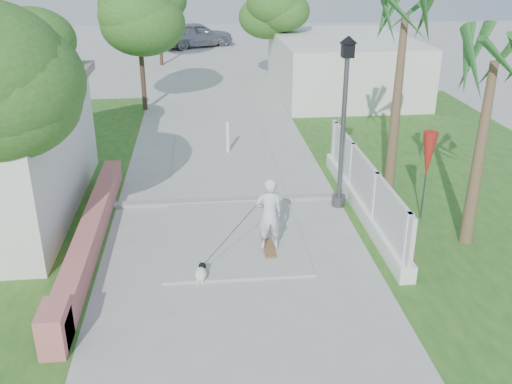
{
  "coord_description": "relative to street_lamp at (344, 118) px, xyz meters",
  "views": [
    {
      "loc": [
        -0.69,
        -8.09,
        6.36
      ],
      "look_at": [
        0.54,
        4.08,
        1.1
      ],
      "focal_mm": 40.0,
      "sensor_mm": 36.0,
      "label": 1
    }
  ],
  "objects": [
    {
      "name": "building_right",
      "position": [
        3.1,
        12.5,
        -1.13
      ],
      "size": [
        6.0,
        8.0,
        2.6
      ],
      "primitive_type": "cube",
      "color": "silver",
      "rests_on": "ground"
    },
    {
      "name": "skateboarder",
      "position": [
        -2.82,
        -2.63,
        -1.65
      ],
      "size": [
        1.87,
        1.4,
        1.78
      ],
      "rotation": [
        0.0,
        0.0,
        3.26
      ],
      "color": "brown",
      "rests_on": "ground"
    },
    {
      "name": "curb",
      "position": [
        -2.9,
        0.5,
        -2.38
      ],
      "size": [
        6.5,
        0.25,
        0.1
      ],
      "primitive_type": "cube",
      "color": "#999993",
      "rests_on": "ground"
    },
    {
      "name": "grass_right",
      "position": [
        4.1,
        2.5,
        -2.42
      ],
      "size": [
        8.0,
        20.0,
        0.01
      ],
      "primitive_type": "cube",
      "color": "#22611E",
      "rests_on": "ground"
    },
    {
      "name": "ground",
      "position": [
        -2.9,
        -5.5,
        -2.43
      ],
      "size": [
        90.0,
        90.0,
        0.0
      ],
      "primitive_type": "plane",
      "color": "#B7B7B2",
      "rests_on": "ground"
    },
    {
      "name": "lattice_fence",
      "position": [
        0.5,
        -0.5,
        -1.88
      ],
      "size": [
        0.35,
        7.0,
        1.5
      ],
      "color": "white",
      "rests_on": "ground"
    },
    {
      "name": "pink_wall",
      "position": [
        -6.2,
        -1.95,
        -2.11
      ],
      "size": [
        0.45,
        8.2,
        0.8
      ],
      "color": "#C46964",
      "rests_on": "ground"
    },
    {
      "name": "tree_left_mid",
      "position": [
        -8.38,
        2.98,
        1.07
      ],
      "size": [
        3.2,
        3.2,
        4.85
      ],
      "color": "#4C3826",
      "rests_on": "ground"
    },
    {
      "name": "street_lamp",
      "position": [
        0.0,
        0.0,
        0.0
      ],
      "size": [
        0.44,
        0.44,
        4.44
      ],
      "color": "#59595E",
      "rests_on": "ground"
    },
    {
      "name": "tree_path_left",
      "position": [
        -5.88,
        10.48,
        1.39
      ],
      "size": [
        3.4,
        3.4,
        5.23
      ],
      "color": "#4C3826",
      "rests_on": "ground"
    },
    {
      "name": "bollard",
      "position": [
        -2.7,
        4.5,
        -1.84
      ],
      "size": [
        0.14,
        0.14,
        1.09
      ],
      "color": "white",
      "rests_on": "ground"
    },
    {
      "name": "path_strip",
      "position": [
        -2.9,
        14.5,
        -2.4
      ],
      "size": [
        3.2,
        36.0,
        0.06
      ],
      "primitive_type": "cube",
      "color": "#B7B7B2",
      "rests_on": "ground"
    },
    {
      "name": "palm_near",
      "position": [
        2.5,
        -2.3,
        1.53
      ],
      "size": [
        1.8,
        1.8,
        4.7
      ],
      "color": "brown",
      "rests_on": "ground"
    },
    {
      "name": "patio_umbrella",
      "position": [
        1.9,
        -1.0,
        -0.74
      ],
      "size": [
        0.36,
        0.36,
        2.3
      ],
      "color": "#59595E",
      "rests_on": "ground"
    },
    {
      "name": "dog",
      "position": [
        -3.7,
        -3.41,
        -2.23
      ],
      "size": [
        0.31,
        0.52,
        0.36
      ],
      "rotation": [
        0.0,
        0.0,
        -0.21
      ],
      "color": "white",
      "rests_on": "ground"
    },
    {
      "name": "palm_far",
      "position": [
        1.7,
        1.0,
        2.06
      ],
      "size": [
        1.8,
        1.8,
        5.3
      ],
      "color": "brown",
      "rests_on": "ground"
    },
    {
      "name": "tree_path_right",
      "position": [
        0.32,
        14.48,
        1.07
      ],
      "size": [
        3.0,
        3.0,
        4.79
      ],
      "color": "#4C3826",
      "rests_on": "ground"
    },
    {
      "name": "parked_car",
      "position": [
        -3.63,
        26.73,
        -1.56
      ],
      "size": [
        5.45,
        3.85,
        1.72
      ],
      "primitive_type": "imported",
      "rotation": [
        0.0,
        0.0,
        1.97
      ],
      "color": "#96999D",
      "rests_on": "ground"
    }
  ]
}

